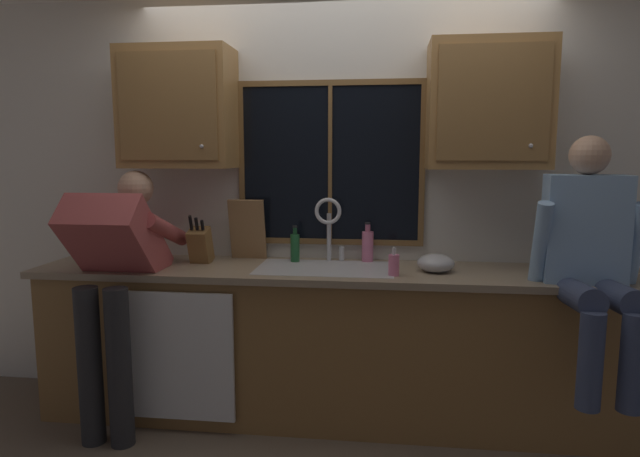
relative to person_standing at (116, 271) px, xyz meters
name	(u,v)px	position (x,y,z in m)	size (l,w,h in m)	color
back_wall	(342,203)	(1.22, 0.64, 0.34)	(5.89, 0.12, 2.55)	silver
window_glass	(330,164)	(1.15, 0.57, 0.59)	(1.10, 0.02, 0.95)	black
window_frame_top	(330,83)	(1.15, 0.56, 1.08)	(1.17, 0.02, 0.04)	brown
window_frame_bottom	(330,242)	(1.15, 0.56, 0.10)	(1.17, 0.02, 0.04)	brown
window_frame_left	(242,164)	(0.58, 0.56, 0.59)	(0.04, 0.02, 0.95)	brown
window_frame_right	(422,164)	(1.72, 0.56, 0.59)	(0.04, 0.02, 0.95)	brown
window_mullion_center	(330,164)	(1.15, 0.56, 0.59)	(0.02, 0.02, 0.95)	brown
lower_cabinet_run	(336,346)	(1.22, 0.29, -0.49)	(3.49, 0.58, 0.88)	olive
countertop	(336,272)	(1.22, 0.27, -0.03)	(3.55, 0.62, 0.04)	gray
dishwasher_front	(182,357)	(0.38, -0.03, -0.48)	(0.60, 0.02, 0.74)	white
upper_cabinet_left	(178,108)	(0.24, 0.41, 0.93)	(0.67, 0.36, 0.72)	#9E703D
upper_cabinet_right	(488,105)	(2.07, 0.41, 0.93)	(0.67, 0.36, 0.72)	#9E703D
sink	(325,284)	(1.15, 0.28, -0.11)	(0.80, 0.46, 0.21)	#B7B7BC
faucet	(330,222)	(1.16, 0.46, 0.24)	(0.18, 0.09, 0.40)	silver
person_standing	(116,271)	(0.00, 0.00, 0.00)	(0.53, 0.72, 1.49)	#262628
person_sitting_on_counter	(591,250)	(2.53, 0.01, 0.17)	(0.54, 0.61, 1.26)	#384260
knife_block	(200,246)	(0.37, 0.34, 0.09)	(0.12, 0.18, 0.32)	brown
cutting_board	(247,230)	(0.63, 0.49, 0.18)	(0.23, 0.02, 0.39)	#997047
mixing_bowl	(436,263)	(1.79, 0.27, 0.03)	(0.21, 0.21, 0.11)	#B7B7BC
soap_dispenser	(394,264)	(1.55, 0.13, 0.05)	(0.06, 0.07, 0.16)	pink
bottle_green_glass	(368,245)	(1.39, 0.51, 0.09)	(0.07, 0.07, 0.25)	pink
bottle_tall_clear	(295,247)	(0.95, 0.44, 0.08)	(0.06, 0.06, 0.23)	#1E592D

